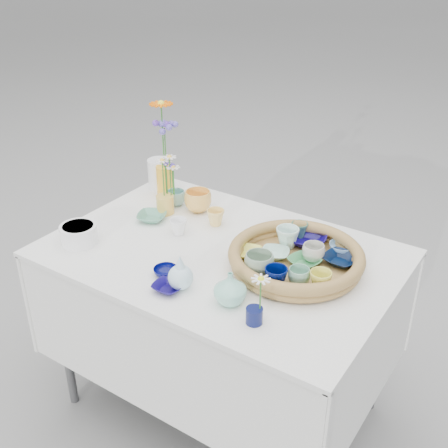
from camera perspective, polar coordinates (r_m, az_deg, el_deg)
The scene contains 34 objects.
ground at distance 2.54m, azimuth -0.26°, elevation -17.73°, with size 80.00×80.00×0.00m, color gray.
display_table at distance 2.54m, azimuth -0.26°, elevation -17.73°, with size 1.26×0.86×0.77m, color white, non-canonical shape.
wicker_tray at distance 1.96m, azimuth 7.32°, elevation -3.51°, with size 0.47×0.47×0.08m, color brown, non-canonical shape.
tray_ceramic_0 at distance 2.09m, azimuth 8.44°, elevation -1.58°, with size 0.14×0.14×0.03m, color #11075D.
tray_ceramic_1 at distance 2.00m, azimuth 11.76°, elevation -3.56°, with size 0.12×0.12×0.03m, color black.
tray_ceramic_2 at distance 1.83m, azimuth 9.76°, elevation -5.72°, with size 0.07×0.07×0.07m, color #D9D24C.
tray_ceramic_3 at distance 1.96m, azimuth 8.17°, elevation -3.82°, with size 0.11×0.11×0.03m, color #46985C.
tray_ceramic_4 at distance 1.88m, azimuth 3.59°, elevation -4.12°, with size 0.10×0.10×0.08m, color gray.
tray_ceramic_5 at distance 2.00m, azimuth 5.23°, elevation -3.00°, with size 0.10×0.10×0.02m, color #B2E6D1.
tray_ceramic_6 at distance 2.05m, azimuth 6.45°, elevation -1.40°, with size 0.08×0.08×0.08m, color #CFF6E5.
tray_ceramic_7 at distance 1.99m, azimuth 9.07°, elevation -2.89°, with size 0.08×0.08×0.06m, color beige.
tray_ceramic_8 at distance 2.07m, azimuth 11.89°, elevation -2.34°, with size 0.09×0.09×0.03m, color #7EB3ED.
tray_ceramic_9 at distance 1.83m, azimuth 5.29°, elevation -5.43°, with size 0.08×0.08×0.07m, color #020D4A.
tray_ceramic_10 at distance 2.00m, azimuth 2.46°, elevation -2.96°, with size 0.10×0.10×0.02m, color #DDE04F.
tray_ceramic_11 at distance 1.85m, azimuth 7.62°, elevation -5.29°, with size 0.07×0.07×0.06m, color #7FB79B.
tray_ceramic_12 at distance 2.13m, azimuth 7.66°, elevation -0.61°, with size 0.06×0.06×0.06m, color #3E755C.
loose_ceramic_0 at distance 2.34m, azimuth -2.66°, elevation 2.35°, with size 0.11×0.11×0.09m, color #FEBB53.
loose_ceramic_1 at distance 2.23m, azimuth -0.86°, elevation 0.68°, with size 0.07×0.07×0.07m, color #FFD46F.
loose_ceramic_2 at distance 2.29m, azimuth -7.34°, elevation 0.72°, with size 0.12×0.12×0.03m, color #58997D.
loose_ceramic_3 at distance 2.17m, azimuth -4.64°, elevation -0.28°, with size 0.07×0.07×0.06m, color white.
loose_ceramic_4 at distance 1.93m, azimuth -5.94°, elevation -4.83°, with size 0.08×0.08×0.03m, color #04074B.
loose_ceramic_5 at distance 2.40m, azimuth -4.90°, elevation 2.67°, with size 0.08×0.08×0.06m, color #84BEB6.
loose_ceramic_6 at distance 1.86m, azimuth -5.67°, elevation -6.38°, with size 0.10×0.10×0.02m, color #120955.
fluted_bowl at distance 2.17m, azimuth -14.53°, elevation -1.01°, with size 0.14×0.14×0.07m, color white, non-canonical shape.
bud_vase_paleblue at distance 1.84m, azimuth -4.45°, elevation -4.83°, with size 0.08×0.08×0.13m, color #BFE4F2, non-canonical shape.
bud_vase_seafoam at distance 1.77m, azimuth 0.63°, elevation -6.53°, with size 0.11×0.11×0.11m, color #8CD8BE.
bud_vase_cobalt at distance 1.71m, azimuth 3.09°, elevation -9.28°, with size 0.05×0.05×0.05m, color #0D1346.
single_daisy at distance 1.66m, azimuth 3.72°, elevation -7.11°, with size 0.07×0.07×0.12m, color white, non-canonical shape.
tall_vase_yellow at distance 2.48m, azimuth -6.04°, elevation 4.40°, with size 0.07×0.07×0.14m, color yellow.
gerbera at distance 2.40m, azimuth -6.23°, elevation 8.84°, with size 0.11×0.11×0.30m, color #FF6700, non-canonical shape.
hydrangea at distance 2.42m, azimuth -5.98°, elevation 7.72°, with size 0.07×0.07×0.24m, color #693EC8, non-canonical shape.
white_pitcher at distance 2.55m, azimuth -6.58°, elevation 5.05°, with size 0.14×0.10×0.14m, color white, non-canonical shape.
daisy_cup at distance 2.33m, azimuth -5.99°, elevation 1.99°, with size 0.07×0.07×0.08m, color #F1BF4F.
daisy_posy at distance 2.28m, azimuth -5.72°, elevation 4.84°, with size 0.09×0.09×0.17m, color white, non-canonical shape.
Camera 1 is at (0.99, -1.47, 1.83)m, focal length 45.00 mm.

